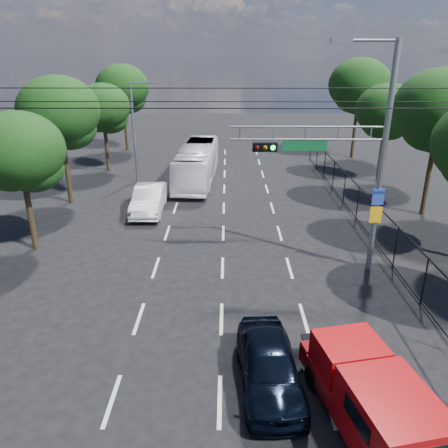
{
  "coord_description": "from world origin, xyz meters",
  "views": [
    {
      "loc": [
        0.18,
        -9.43,
        9.04
      ],
      "look_at": [
        0.08,
        6.26,
        2.8
      ],
      "focal_mm": 35.0,
      "sensor_mm": 36.0,
      "label": 1
    }
  ],
  "objects_px": {
    "signal_mast": "(353,152)",
    "white_bus": "(197,163)",
    "navy_hatchback": "(269,366)",
    "white_van": "(149,199)",
    "red_pickup": "(370,395)"
  },
  "relations": [
    {
      "from": "signal_mast",
      "to": "white_van",
      "type": "height_order",
      "value": "signal_mast"
    },
    {
      "from": "navy_hatchback",
      "to": "red_pickup",
      "type": "bearing_deg",
      "value": -34.4
    },
    {
      "from": "red_pickup",
      "to": "white_bus",
      "type": "relative_size",
      "value": 0.53
    },
    {
      "from": "red_pickup",
      "to": "white_van",
      "type": "height_order",
      "value": "red_pickup"
    },
    {
      "from": "red_pickup",
      "to": "white_van",
      "type": "xyz_separation_m",
      "value": [
        -8.26,
        16.1,
        -0.2
      ]
    },
    {
      "from": "red_pickup",
      "to": "navy_hatchback",
      "type": "bearing_deg",
      "value": 149.22
    },
    {
      "from": "signal_mast",
      "to": "white_van",
      "type": "bearing_deg",
      "value": 143.19
    },
    {
      "from": "navy_hatchback",
      "to": "white_van",
      "type": "bearing_deg",
      "value": 108.19
    },
    {
      "from": "white_van",
      "to": "signal_mast",
      "type": "bearing_deg",
      "value": -37.79
    },
    {
      "from": "navy_hatchback",
      "to": "white_bus",
      "type": "xyz_separation_m",
      "value": [
        -3.41,
        21.32,
        0.67
      ]
    },
    {
      "from": "signal_mast",
      "to": "navy_hatchback",
      "type": "distance_m",
      "value": 9.49
    },
    {
      "from": "signal_mast",
      "to": "white_bus",
      "type": "bearing_deg",
      "value": 117.6
    },
    {
      "from": "red_pickup",
      "to": "white_van",
      "type": "relative_size",
      "value": 1.09
    },
    {
      "from": "red_pickup",
      "to": "white_van",
      "type": "distance_m",
      "value": 18.1
    },
    {
      "from": "red_pickup",
      "to": "white_bus",
      "type": "distance_m",
      "value": 23.46
    }
  ]
}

